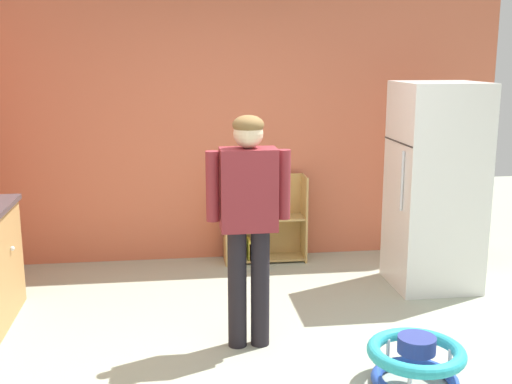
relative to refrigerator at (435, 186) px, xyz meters
name	(u,v)px	position (x,y,z in m)	size (l,w,h in m)	color
ground_plane	(277,361)	(-1.59, -1.26, -0.89)	(12.00, 12.00, 0.00)	#A3AB95
back_wall	(239,123)	(-1.59, 1.07, 0.46)	(5.20, 0.06, 2.70)	#C86648
refrigerator	(435,186)	(0.00, 0.00, 0.00)	(0.73, 0.68, 1.78)	white
bookshelf	(259,224)	(-1.42, 0.88, -0.52)	(0.80, 0.28, 0.85)	tan
standing_person	(248,211)	(-1.74, -0.99, 0.08)	(0.57, 0.22, 1.62)	black
baby_walker	(416,361)	(-0.79, -1.68, -0.73)	(0.60, 0.60, 0.32)	blue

